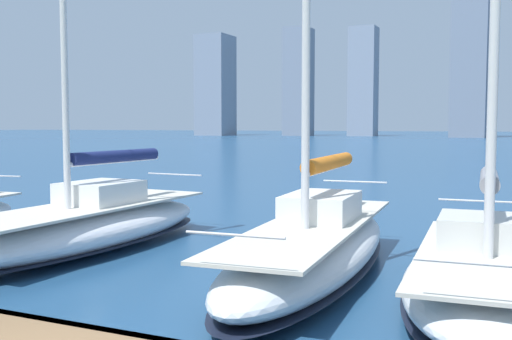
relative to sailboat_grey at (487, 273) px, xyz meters
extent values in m
cube|color=#473828|center=(4.06, 5.01, -0.04)|extent=(28.00, 0.16, 0.10)
cube|color=gray|center=(12.80, -146.63, 26.66)|extent=(8.41, 6.74, 54.50)
cube|color=#8892A1|center=(41.81, -156.50, 14.66)|extent=(7.39, 6.53, 30.50)
cube|color=gray|center=(60.31, -153.96, 14.92)|extent=(7.34, 7.55, 31.02)
cube|color=gray|center=(84.57, -148.23, 14.23)|extent=(9.21, 10.00, 29.64)
ellipsoid|color=silver|center=(0.00, 0.03, -0.14)|extent=(3.16, 7.15, 0.90)
ellipsoid|color=black|center=(0.00, 0.03, -0.39)|extent=(3.18, 7.19, 0.10)
cube|color=beige|center=(0.00, 0.03, 0.34)|extent=(2.62, 6.29, 0.06)
cube|color=silver|center=(0.02, -0.39, 0.65)|extent=(1.74, 1.64, 0.55)
cylinder|color=silver|center=(0.05, -0.91, 1.42)|extent=(0.30, 2.94, 0.12)
cylinder|color=gray|center=(0.05, -0.91, 1.54)|extent=(0.48, 2.72, 0.32)
cylinder|color=silver|center=(-0.20, 3.25, 0.86)|extent=(1.79, 0.15, 0.04)
cylinder|color=silver|center=(0.19, -3.11, 0.86)|extent=(2.06, 0.16, 0.04)
ellipsoid|color=silver|center=(3.38, -0.77, -0.07)|extent=(2.87, 9.36, 1.04)
ellipsoid|color=black|center=(3.38, -0.77, -0.35)|extent=(2.89, 9.40, 0.10)
cube|color=beige|center=(3.38, -0.77, 0.48)|extent=(2.39, 8.23, 0.06)
cube|color=silver|center=(3.42, -1.33, 0.79)|extent=(1.50, 2.11, 0.55)
cylinder|color=silver|center=(3.46, -2.02, 1.56)|extent=(0.37, 3.88, 0.12)
cylinder|color=orange|center=(3.46, -2.02, 1.68)|extent=(0.55, 3.58, 0.32)
cylinder|color=silver|center=(3.11, 3.46, 1.00)|extent=(1.49, 0.13, 0.04)
cylinder|color=silver|center=(3.64, -4.92, 1.00)|extent=(1.72, 0.15, 0.04)
ellipsoid|color=white|center=(9.36, -0.89, -0.06)|extent=(2.83, 8.72, 1.06)
ellipsoid|color=black|center=(9.36, -0.89, -0.35)|extent=(2.84, 8.77, 0.10)
cube|color=beige|center=(9.36, -0.89, 0.50)|extent=(2.33, 7.67, 0.06)
cube|color=silver|center=(9.35, -1.41, 0.81)|extent=(1.60, 1.95, 0.55)
cylinder|color=silver|center=(9.38, -0.24, 5.26)|extent=(0.16, 0.16, 9.46)
cylinder|color=silver|center=(9.33, -2.06, 1.58)|extent=(0.23, 3.63, 0.12)
cylinder|color=navy|center=(9.33, -2.06, 1.70)|extent=(0.42, 3.35, 0.32)
cylinder|color=silver|center=(9.25, -4.78, 1.02)|extent=(1.93, 0.10, 0.04)
camera|label=1|loc=(-0.54, 10.82, 2.53)|focal=42.00mm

